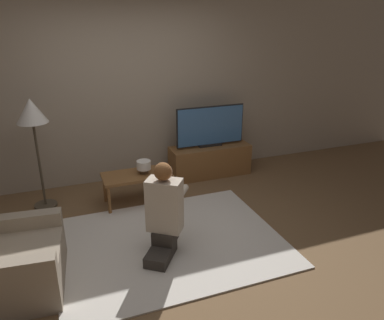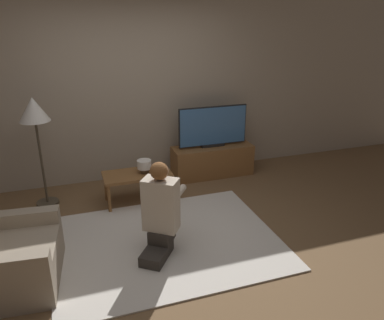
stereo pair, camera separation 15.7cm
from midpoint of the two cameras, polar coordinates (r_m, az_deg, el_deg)
The scene contains 10 objects.
ground_plane at distance 4.13m, azimuth -4.41°, elevation -12.45°, with size 10.00×10.00×0.00m, color brown.
wall_back at distance 5.42m, azimuth -10.75°, elevation 10.32°, with size 10.00×0.06×2.60m.
rug at distance 4.13m, azimuth -4.41°, elevation -12.35°, with size 2.34×1.84×0.02m.
tv_stand at distance 5.68m, azimuth 1.95°, elevation -0.08°, with size 1.21×0.40×0.46m.
tv at distance 5.51m, azimuth 2.00°, elevation 5.16°, with size 1.05×0.08×0.61m.
coffee_table at distance 4.84m, azimuth -9.36°, elevation -2.65°, with size 0.86×0.44×0.40m.
floor_lamp at distance 4.82m, azimuth -24.05°, elevation 5.88°, with size 0.36×0.36×1.40m.
armchair at distance 3.77m, azimuth -27.14°, elevation -13.49°, with size 0.85×0.97×0.91m.
person_kneeling at distance 3.74m, azimuth -5.46°, elevation -7.61°, with size 0.64×0.75×0.98m.
table_lamp at distance 4.79m, azimuth -8.30°, elevation -0.89°, with size 0.18×0.18×0.17m.
Camera 1 is at (-1.00, -3.30, 2.28)m, focal length 35.00 mm.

